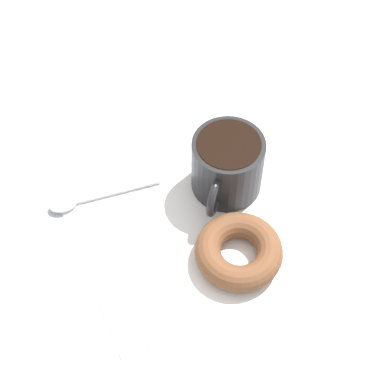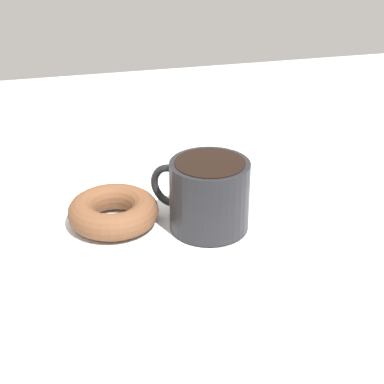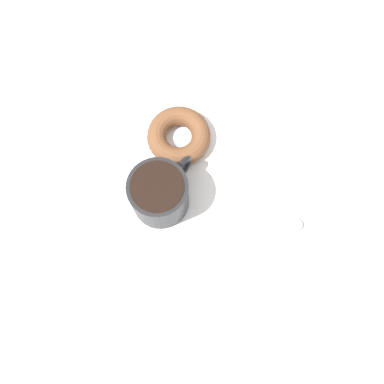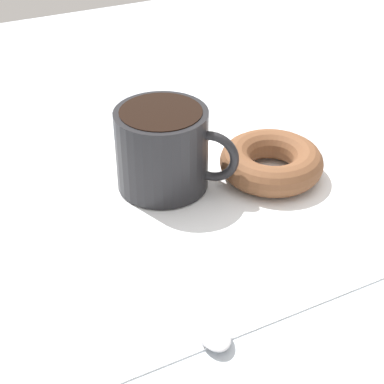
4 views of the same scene
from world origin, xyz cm
name	(u,v)px [view 2 (image 2 of 4)]	position (x,y,z in cm)	size (l,w,h in cm)	color
ground_plane	(200,218)	(0.00, 0.00, -1.00)	(120.00, 120.00, 2.00)	#B2BCC6
napkin	(192,207)	(0.79, -1.03, 0.15)	(32.33, 32.33, 0.30)	white
coffee_cup	(208,194)	(0.13, 4.13, 4.65)	(10.82, 10.24, 8.39)	black
donut	(113,211)	(10.86, 0.85, 1.92)	(10.80, 10.80, 3.24)	brown
spoon	(207,156)	(-4.73, -14.53, 0.69)	(2.96, 14.99, 0.90)	silver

